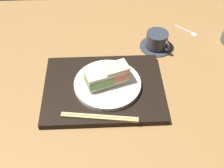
% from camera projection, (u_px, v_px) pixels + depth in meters
% --- Properties ---
extents(ground_plane, '(1.40, 1.00, 0.03)m').
position_uv_depth(ground_plane, '(104.00, 80.00, 0.99)').
color(ground_plane, olive).
extents(serving_tray, '(0.38, 0.29, 0.02)m').
position_uv_depth(serving_tray, '(105.00, 88.00, 0.93)').
color(serving_tray, black).
rests_on(serving_tray, ground_plane).
extents(sandwich_plate, '(0.21, 0.21, 0.02)m').
position_uv_depth(sandwich_plate, '(108.00, 84.00, 0.92)').
color(sandwich_plate, white).
rests_on(sandwich_plate, serving_tray).
extents(sandwich_near, '(0.09, 0.08, 0.05)m').
position_uv_depth(sandwich_near, '(100.00, 79.00, 0.89)').
color(sandwich_near, '#EFE5C1').
rests_on(sandwich_near, sandwich_plate).
extents(sandwich_far, '(0.09, 0.07, 0.06)m').
position_uv_depth(sandwich_far, '(116.00, 73.00, 0.90)').
color(sandwich_far, beige).
rests_on(sandwich_far, sandwich_plate).
extents(chopsticks_pair, '(0.23, 0.04, 0.01)m').
position_uv_depth(chopsticks_pair, '(100.00, 117.00, 0.84)').
color(chopsticks_pair, tan).
rests_on(chopsticks_pair, serving_tray).
extents(coffee_cup, '(0.12, 0.12, 0.06)m').
position_uv_depth(coffee_cup, '(157.00, 41.00, 1.07)').
color(coffee_cup, '#333842').
rests_on(coffee_cup, ground_plane).
extents(teaspoon, '(0.08, 0.08, 0.01)m').
position_uv_depth(teaspoon, '(192.00, 32.00, 1.14)').
color(teaspoon, silver).
rests_on(teaspoon, ground_plane).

